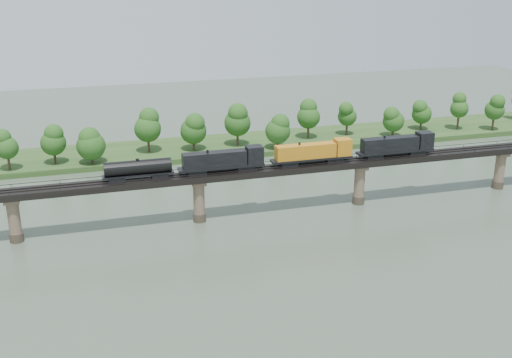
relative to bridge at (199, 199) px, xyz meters
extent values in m
plane|color=#3C4B3B|center=(0.00, -30.00, -5.46)|extent=(400.00, 400.00, 0.00)
cube|color=#28461C|center=(0.00, 55.00, -4.66)|extent=(300.00, 24.00, 1.60)
cylinder|color=#473A2D|center=(-40.00, 0.00, -4.46)|extent=(3.00, 3.00, 2.00)
cylinder|color=#78614F|center=(-40.00, 0.00, 0.04)|extent=(2.60, 2.60, 9.00)
cube|color=#78614F|center=(-40.00, 0.00, 4.04)|extent=(3.20, 3.20, 1.00)
cylinder|color=#473A2D|center=(0.00, 0.00, -4.46)|extent=(3.00, 3.00, 2.00)
cylinder|color=#78614F|center=(0.00, 0.00, 0.04)|extent=(2.60, 2.60, 9.00)
cube|color=#78614F|center=(0.00, 0.00, 4.04)|extent=(3.20, 3.20, 1.00)
cylinder|color=#473A2D|center=(40.00, 0.00, -4.46)|extent=(3.00, 3.00, 2.00)
cylinder|color=#78614F|center=(40.00, 0.00, 0.04)|extent=(2.60, 2.60, 9.00)
cube|color=#78614F|center=(40.00, 0.00, 4.04)|extent=(3.20, 3.20, 1.00)
cylinder|color=#473A2D|center=(80.00, 0.00, -4.46)|extent=(3.00, 3.00, 2.00)
cylinder|color=#78614F|center=(80.00, 0.00, 0.04)|extent=(2.60, 2.60, 9.00)
cube|color=#78614F|center=(80.00, 0.00, 4.04)|extent=(3.20, 3.20, 1.00)
cube|color=black|center=(0.00, 0.00, 5.29)|extent=(220.00, 5.00, 1.50)
cube|color=black|center=(0.00, -0.75, 6.12)|extent=(220.00, 0.12, 0.16)
cube|color=black|center=(0.00, 0.75, 6.12)|extent=(220.00, 0.12, 0.16)
cube|color=black|center=(0.00, -2.40, 6.74)|extent=(220.00, 0.10, 0.10)
cube|color=black|center=(0.00, 2.40, 6.74)|extent=(220.00, 0.10, 0.10)
cube|color=black|center=(0.00, -2.40, 6.39)|extent=(0.08, 0.08, 0.70)
cube|color=black|center=(0.00, 2.40, 6.39)|extent=(0.08, 0.08, 0.70)
cylinder|color=#382619|center=(-44.43, 46.31, -2.10)|extent=(0.70, 0.70, 3.51)
sphere|color=#1B4714|center=(-44.43, 46.31, 2.57)|extent=(6.31, 6.31, 6.31)
sphere|color=#1B4714|center=(-44.43, 46.31, 5.50)|extent=(4.73, 4.73, 4.73)
cylinder|color=#382619|center=(-32.24, 48.84, -2.19)|extent=(0.70, 0.70, 3.34)
sphere|color=#1B4714|center=(-32.24, 48.84, 2.27)|extent=(7.18, 7.18, 7.18)
sphere|color=#1B4714|center=(-32.24, 48.84, 5.06)|extent=(5.39, 5.39, 5.39)
cylinder|color=#382619|center=(-22.01, 46.15, -2.45)|extent=(0.70, 0.70, 2.83)
sphere|color=#1B4714|center=(-22.01, 46.15, 1.32)|extent=(8.26, 8.26, 8.26)
sphere|color=#1B4714|center=(-22.01, 46.15, 3.68)|extent=(6.19, 6.19, 6.19)
cylinder|color=#382619|center=(-5.04, 52.68, -1.88)|extent=(0.70, 0.70, 3.96)
sphere|color=#1B4714|center=(-5.04, 52.68, 3.41)|extent=(8.07, 8.07, 8.07)
sphere|color=#1B4714|center=(-5.04, 52.68, 6.71)|extent=(6.05, 6.05, 6.05)
cylinder|color=#382619|center=(8.52, 51.14, -2.23)|extent=(0.70, 0.70, 3.27)
sphere|color=#1B4714|center=(8.52, 51.14, 2.13)|extent=(8.03, 8.03, 8.03)
sphere|color=#1B4714|center=(8.52, 51.14, 4.85)|extent=(6.02, 6.02, 6.02)
cylinder|color=#382619|center=(22.65, 52.31, -1.90)|extent=(0.70, 0.70, 3.92)
sphere|color=#1B4714|center=(22.65, 52.31, 3.33)|extent=(8.29, 8.29, 8.29)
sphere|color=#1B4714|center=(22.65, 52.31, 6.60)|extent=(6.21, 6.21, 6.21)
cylinder|color=#382619|center=(33.59, 45.35, -2.35)|extent=(0.70, 0.70, 3.02)
sphere|color=#1B4714|center=(33.59, 45.35, 1.69)|extent=(7.74, 7.74, 7.74)
sphere|color=#1B4714|center=(33.59, 45.35, 4.21)|extent=(5.80, 5.80, 5.80)
cylinder|color=#382619|center=(46.81, 54.03, -1.96)|extent=(0.70, 0.70, 3.80)
sphere|color=#1B4714|center=(46.81, 54.03, 3.10)|extent=(7.47, 7.47, 7.47)
sphere|color=#1B4714|center=(46.81, 54.03, 6.27)|extent=(5.60, 5.60, 5.60)
cylinder|color=#382619|center=(60.48, 54.26, -2.17)|extent=(0.70, 0.70, 3.38)
sphere|color=#1B4714|center=(60.48, 54.26, 2.34)|extent=(6.23, 6.23, 6.23)
sphere|color=#1B4714|center=(60.48, 54.26, 5.16)|extent=(4.67, 4.67, 4.67)
cylinder|color=#382619|center=(74.35, 48.39, -2.47)|extent=(0.70, 0.70, 2.77)
sphere|color=#1B4714|center=(74.35, 48.39, 1.22)|extent=(7.04, 7.04, 7.04)
sphere|color=#1B4714|center=(74.35, 48.39, 3.54)|extent=(5.28, 5.28, 5.28)
cylinder|color=#382619|center=(87.62, 53.57, -2.39)|extent=(0.70, 0.70, 2.94)
sphere|color=#1B4714|center=(87.62, 53.57, 1.54)|extent=(6.73, 6.73, 6.73)
sphere|color=#1B4714|center=(87.62, 53.57, 3.99)|extent=(5.05, 5.05, 5.05)
cylinder|color=#382619|center=(99.73, 50.10, -1.89)|extent=(0.70, 0.70, 3.94)
sphere|color=#1B4714|center=(99.73, 50.10, 3.37)|extent=(6.17, 6.17, 6.17)
sphere|color=#1B4714|center=(99.73, 50.10, 6.65)|extent=(4.62, 4.62, 4.62)
cylinder|color=#382619|center=(110.76, 46.08, -1.97)|extent=(0.70, 0.70, 3.77)
sphere|color=#1B4714|center=(110.76, 46.08, 3.06)|extent=(6.60, 6.60, 6.60)
sphere|color=#1B4714|center=(110.76, 46.08, 6.20)|extent=(4.95, 4.95, 4.95)
cube|color=black|center=(54.85, 0.00, 6.61)|extent=(4.16, 2.50, 1.15)
cube|color=black|center=(43.40, 0.00, 6.61)|extent=(4.16, 2.50, 1.15)
cube|color=black|center=(49.13, 0.00, 7.34)|extent=(19.78, 3.12, 0.52)
cube|color=black|center=(47.56, 0.00, 9.27)|extent=(14.58, 2.81, 3.33)
cube|color=black|center=(56.93, 0.00, 9.58)|extent=(3.75, 3.12, 3.96)
cylinder|color=black|center=(49.13, 0.00, 6.77)|extent=(6.25, 1.46, 1.46)
cube|color=black|center=(32.99, 0.00, 6.61)|extent=(4.16, 2.50, 1.15)
cube|color=black|center=(21.54, 0.00, 6.61)|extent=(4.16, 2.50, 1.15)
cube|color=black|center=(27.26, 0.00, 7.34)|extent=(19.78, 3.12, 0.52)
cube|color=#BB7516|center=(25.70, 0.00, 9.27)|extent=(14.58, 2.81, 3.33)
cube|color=#BB7516|center=(35.07, 0.00, 9.58)|extent=(3.75, 3.12, 3.96)
cylinder|color=black|center=(27.26, 0.00, 6.77)|extent=(6.25, 1.46, 1.46)
cube|color=black|center=(11.13, 0.00, 6.61)|extent=(4.16, 2.50, 1.15)
cube|color=black|center=(-0.32, 0.00, 6.61)|extent=(4.16, 2.50, 1.15)
cube|color=black|center=(5.40, 0.00, 7.34)|extent=(19.78, 3.12, 0.52)
cube|color=black|center=(3.84, 0.00, 9.27)|extent=(14.58, 2.81, 3.33)
cube|color=black|center=(13.21, 0.00, 9.58)|extent=(3.75, 3.12, 3.96)
cylinder|color=black|center=(5.40, 0.00, 6.77)|extent=(6.25, 1.46, 1.46)
cube|color=black|center=(-8.65, 0.00, 6.61)|extent=(3.64, 2.29, 1.15)
cube|color=black|center=(-18.02, 0.00, 6.61)|extent=(3.64, 2.29, 1.15)
cube|color=black|center=(-13.34, 0.00, 7.29)|extent=(15.62, 2.50, 0.31)
cylinder|color=black|center=(-13.34, 0.00, 8.96)|extent=(14.58, 3.12, 3.12)
cylinder|color=black|center=(-13.34, 0.00, 10.62)|extent=(0.73, 0.73, 0.52)
camera|label=1|loc=(-25.26, -134.99, 53.24)|focal=45.00mm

